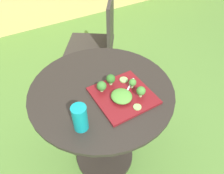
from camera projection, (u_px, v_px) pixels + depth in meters
ground_plane at (105, 156)px, 1.70m from camera, size 12.00×12.00×0.00m
patio_table at (103, 122)px, 1.39m from camera, size 0.81×0.81×0.76m
patio_chair at (99, 38)px, 2.00m from camera, size 0.61×0.61×0.90m
salad_plate at (123, 95)px, 1.13m from camera, size 0.30×0.30×0.01m
drinking_glass at (80, 119)px, 0.95m from camera, size 0.07×0.07×0.14m
fork at (128, 89)px, 1.15m from camera, size 0.13×0.11×0.00m
lettuce_mound at (122, 96)px, 1.09m from camera, size 0.11×0.11×0.04m
broccoli_floret_0 at (111, 79)px, 1.16m from camera, size 0.05×0.05×0.06m
broccoli_floret_1 at (141, 91)px, 1.09m from camera, size 0.05×0.05×0.06m
broccoli_floret_2 at (102, 86)px, 1.12m from camera, size 0.05×0.05×0.06m
broccoli_floret_3 at (133, 83)px, 1.14m from camera, size 0.04×0.04×0.06m
cucumber_slice_0 at (137, 107)px, 1.06m from camera, size 0.04×0.04×0.01m
cucumber_slice_1 at (124, 80)px, 1.20m from camera, size 0.05×0.05×0.01m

